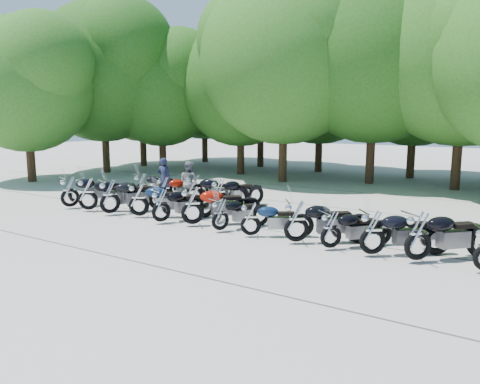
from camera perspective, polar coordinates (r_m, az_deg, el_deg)
The scene contains 31 objects.
ground at distance 13.84m, azimuth -3.38°, elevation -5.35°, with size 90.00×90.00×0.00m, color #9D978E.
tree_0 at distance 33.37m, azimuth -11.95°, elevation 12.50°, with size 7.50×7.50×9.21m.
tree_1 at distance 29.77m, azimuth -9.60°, elevation 12.22°, with size 6.97×6.97×8.55m.
tree_2 at distance 28.14m, azimuth 0.08°, elevation 13.03°, with size 7.31×7.31×8.97m.
tree_3 at distance 25.01m, azimuth 5.41°, elevation 15.77°, with size 8.70×8.70×10.67m.
tree_4 at distance 25.19m, azimuth 16.13°, elevation 16.13°, with size 9.13×9.13×11.20m.
tree_5 at distance 24.42m, azimuth 25.75°, elevation 15.67°, with size 9.04×9.04×11.10m.
tree_9 at distance 35.63m, azimuth -4.40°, elevation 12.56°, with size 7.59×7.59×9.32m.
tree_10 at distance 32.22m, azimuth 2.57°, elevation 13.17°, with size 7.78×7.78×9.55m.
tree_11 at distance 29.69m, azimuth 9.79°, elevation 13.06°, with size 7.56×7.56×9.28m.
tree_12 at distance 28.03m, azimuth 20.65°, elevation 13.30°, with size 7.88×7.88×9.67m.
tree_16 at distance 27.18m, azimuth -24.70°, elevation 11.80°, with size 6.97×6.97×8.55m.
tree_17 at distance 30.15m, azimuth -16.44°, elevation 13.80°, with size 8.31×8.31×10.20m.
motorcycle_0 at distance 18.81m, azimuth -20.04°, elevation 0.17°, with size 0.75×2.45×1.39m, color black, non-canonical shape.
motorcycle_1 at distance 17.98m, azimuth -18.08°, elevation -0.06°, with size 0.77×2.52×1.42m, color black, non-canonical shape.
motorcycle_2 at distance 17.11m, azimuth -15.59°, elevation -0.36°, with size 0.78×2.56×1.45m, color black, non-canonical shape.
motorcycle_3 at distance 16.44m, azimuth -12.24°, elevation -0.74°, with size 0.74×2.44×1.38m, color #0D1E39, non-canonical shape.
motorcycle_4 at distance 15.43m, azimuth -9.60°, elevation -1.48°, with size 0.69×2.28×1.29m, color black, non-canonical shape.
motorcycle_5 at distance 14.89m, azimuth -5.81°, elevation -1.47°, with size 0.78×2.56×1.45m, color #A01305, non-canonical shape.
motorcycle_6 at distance 14.14m, azimuth -2.42°, elevation -2.61°, with size 0.62×2.05×1.16m, color black, non-canonical shape.
motorcycle_7 at distance 13.52m, azimuth 1.33°, elevation -3.14°, with size 0.63×2.06×1.17m, color #0D1E3A, non-canonical shape.
motorcycle_8 at distance 12.88m, azimuth 6.92°, elevation -3.37°, with size 0.74×2.43×1.37m, color black, non-canonical shape.
motorcycle_9 at distance 12.48m, azimuth 11.05°, elevation -4.34°, with size 0.64×2.10×1.18m, color black, non-canonical shape.
motorcycle_10 at distance 12.12m, azimuth 15.90°, elevation -4.57°, with size 0.72×2.36×1.33m, color black, non-canonical shape.
motorcycle_11 at distance 11.94m, azimuth 20.93°, elevation -4.83°, with size 0.76×2.51×1.42m, color black, non-canonical shape.
motorcycle_13 at distance 19.94m, azimuth -11.91°, elevation 0.85°, with size 0.68×2.23×1.26m, color black, non-canonical shape.
motorcycle_14 at distance 18.92m, azimuth -9.21°, elevation 0.42°, with size 0.66×2.16×1.22m, color maroon, non-canonical shape.
motorcycle_15 at distance 18.20m, azimuth -5.61°, elevation 0.42°, with size 0.75×2.46×1.39m, color black, non-canonical shape.
motorcycle_16 at distance 17.37m, azimuth -2.54°, elevation -0.06°, with size 0.72×2.37×1.34m, color black, non-canonical shape.
rider_0 at distance 20.08m, azimuth -9.23°, elevation 1.68°, with size 0.63×0.42×1.74m, color #1E233F.
rider_1 at distance 18.89m, azimuth -6.24°, elevation 1.20°, with size 0.82×0.64×1.69m, color gray.
Camera 1 is at (7.92, -10.79, 3.51)m, focal length 35.00 mm.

